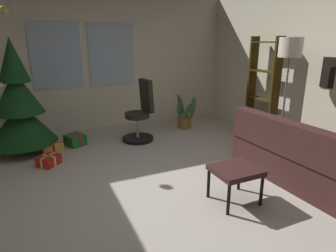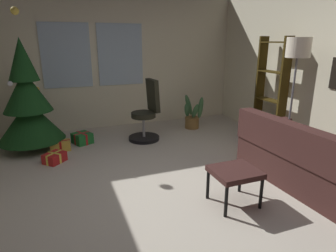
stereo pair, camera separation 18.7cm
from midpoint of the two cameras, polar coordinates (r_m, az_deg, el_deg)
The scene contains 12 objects.
ground_plane at distance 3.54m, azimuth -1.28°, elevation -13.94°, with size 5.18×6.10×0.10m, color beige.
wall_back_with_windows at distance 6.03m, azimuth -13.51°, elevation 12.39°, with size 5.18×0.12×2.68m.
couch at distance 4.02m, azimuth 28.18°, elevation -6.78°, with size 1.69×2.06×0.83m.
footstool at distance 3.26m, azimuth 11.69°, elevation -9.03°, with size 0.50×0.45×0.41m.
holiday_tree at distance 5.11m, azimuth -28.50°, elevation 3.38°, with size 1.04×1.04×2.23m.
gift_box_red at distance 4.58m, azimuth -23.78°, elevation -6.32°, with size 0.37×0.37×0.15m.
gift_box_green at distance 5.25m, azimuth -19.00°, elevation -2.67°, with size 0.38×0.39×0.19m.
gift_box_gold at distance 5.02m, azimuth -22.89°, elevation -4.09°, with size 0.32×0.20×0.17m.
office_chair at distance 5.17m, azimuth -6.55°, elevation 1.77°, with size 0.56×0.56×1.10m.
bookshelf at distance 5.41m, azimuth 17.33°, elevation 5.78°, with size 0.18×0.64×1.82m.
floor_lamp at distance 4.58m, azimuth 21.98°, elevation 12.53°, with size 0.33×0.33×1.80m.
potted_plant at distance 5.93m, azimuth 2.50°, elevation 2.01°, with size 0.36×0.51×0.68m.
Camera 1 is at (-1.28, -2.77, 1.76)m, focal length 30.57 mm.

